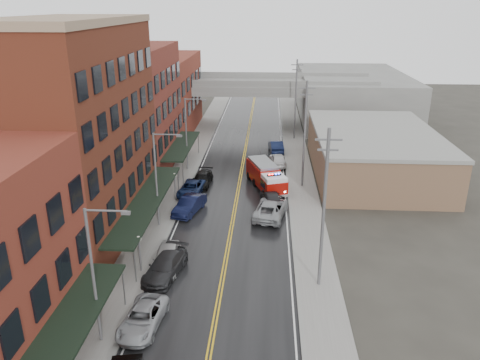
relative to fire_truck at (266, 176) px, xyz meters
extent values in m
cube|color=black|center=(-3.10, -4.32, -1.49)|extent=(11.00, 160.00, 0.02)
cube|color=slate|center=(-10.40, -4.32, -1.43)|extent=(3.00, 160.00, 0.15)
cube|color=slate|center=(4.20, -4.32, -1.43)|extent=(3.00, 160.00, 0.15)
cube|color=gray|center=(-8.75, -4.32, -1.43)|extent=(0.30, 160.00, 0.15)
cube|color=gray|center=(2.55, -4.32, -1.43)|extent=(0.30, 160.00, 0.15)
cube|color=#5B2718|center=(-16.40, -11.32, 7.50)|extent=(9.00, 20.00, 18.00)
cube|color=maroon|center=(-16.40, 6.18, 6.00)|extent=(9.00, 15.00, 15.00)
cube|color=maroon|center=(-16.40, 23.68, 4.50)|extent=(9.00, 20.00, 12.00)
cube|color=brown|center=(12.90, 5.68, 1.00)|extent=(14.00, 22.00, 5.00)
cube|color=slate|center=(14.90, 35.68, 2.50)|extent=(18.00, 30.00, 8.00)
cube|color=black|center=(-10.60, -30.32, 1.50)|extent=(2.60, 16.00, 0.18)
cylinder|color=slate|center=(-9.45, -22.72, 0.00)|extent=(0.10, 0.10, 3.00)
cube|color=black|center=(-10.60, -11.32, 1.50)|extent=(2.60, 18.00, 0.18)
cylinder|color=slate|center=(-9.45, -19.92, 0.00)|extent=(0.10, 0.10, 3.00)
cylinder|color=slate|center=(-9.45, -2.72, 0.00)|extent=(0.10, 0.10, 3.00)
cube|color=black|center=(-10.60, 6.18, 1.50)|extent=(2.60, 13.00, 0.18)
cylinder|color=slate|center=(-9.45, 0.08, 0.00)|extent=(0.10, 0.10, 3.00)
cylinder|color=slate|center=(-9.45, 12.28, 0.00)|extent=(0.10, 0.10, 3.00)
cylinder|color=#59595B|center=(-9.50, -18.32, -0.10)|extent=(0.14, 0.14, 2.80)
sphere|color=silver|center=(-9.50, -18.32, 1.40)|extent=(0.44, 0.44, 0.44)
cylinder|color=#59595B|center=(-9.50, -4.32, -0.10)|extent=(0.14, 0.14, 2.80)
sphere|color=silver|center=(-9.50, -4.32, 1.40)|extent=(0.44, 0.44, 0.44)
cylinder|color=#59595B|center=(-9.90, -26.32, 3.00)|extent=(0.18, 0.18, 9.00)
cylinder|color=#59595B|center=(-8.70, -26.32, 7.40)|extent=(2.40, 0.12, 0.12)
cube|color=#59595B|center=(-7.60, -26.32, 7.30)|extent=(0.50, 0.22, 0.18)
cylinder|color=#59595B|center=(-9.90, -10.32, 3.00)|extent=(0.18, 0.18, 9.00)
cylinder|color=#59595B|center=(-8.70, -10.32, 7.40)|extent=(2.40, 0.12, 0.12)
cube|color=#59595B|center=(-7.60, -10.32, 7.30)|extent=(0.50, 0.22, 0.18)
cylinder|color=#59595B|center=(-9.90, 5.68, 3.00)|extent=(0.18, 0.18, 9.00)
cylinder|color=#59595B|center=(-8.70, 5.68, 7.40)|extent=(2.40, 0.12, 0.12)
cube|color=#59595B|center=(-7.60, 5.68, 7.30)|extent=(0.50, 0.22, 0.18)
cylinder|color=#59595B|center=(4.10, -19.32, 4.50)|extent=(0.24, 0.24, 12.00)
cube|color=#59595B|center=(4.10, -19.32, 9.70)|extent=(1.80, 0.12, 0.12)
cube|color=#59595B|center=(4.10, -19.32, 9.00)|extent=(1.40, 0.12, 0.12)
cylinder|color=#59595B|center=(4.10, 0.68, 4.50)|extent=(0.24, 0.24, 12.00)
cube|color=#59595B|center=(4.10, 0.68, 9.70)|extent=(1.80, 0.12, 0.12)
cube|color=#59595B|center=(4.10, 0.68, 9.00)|extent=(1.40, 0.12, 0.12)
cylinder|color=#59595B|center=(4.10, 20.68, 4.50)|extent=(0.24, 0.24, 12.00)
cube|color=#59595B|center=(4.10, 20.68, 9.70)|extent=(1.80, 0.12, 0.12)
cube|color=#59595B|center=(4.10, 20.68, 9.00)|extent=(1.40, 0.12, 0.12)
cube|color=slate|center=(-3.10, 27.68, 5.25)|extent=(40.00, 10.00, 1.50)
cube|color=slate|center=(-14.10, 27.68, 1.50)|extent=(1.60, 8.00, 6.00)
cube|color=slate|center=(7.90, 27.68, 1.50)|extent=(1.60, 8.00, 6.00)
cube|color=#8E0C06|center=(-0.40, 1.13, -0.02)|extent=(4.01, 5.75, 2.00)
cube|color=#8E0C06|center=(0.85, -2.38, -0.31)|extent=(3.08, 3.14, 1.43)
cube|color=silver|center=(0.85, -2.38, 0.65)|extent=(2.90, 2.92, 0.48)
cube|color=black|center=(0.78, -2.20, -0.02)|extent=(2.78, 2.25, 0.76)
cube|color=slate|center=(-0.40, 1.13, 1.13)|extent=(3.65, 5.31, 0.29)
cube|color=black|center=(0.85, -2.38, 0.96)|extent=(1.53, 0.76, 0.13)
sphere|color=#FF0C0C|center=(0.35, -2.56, 1.04)|extent=(0.19, 0.19, 0.19)
sphere|color=#1933FF|center=(1.34, -2.20, 1.04)|extent=(0.19, 0.19, 0.19)
cylinder|color=black|center=(-0.11, -2.82, -1.02)|extent=(1.01, 0.63, 0.95)
cylinder|color=black|center=(1.87, -2.12, -1.02)|extent=(1.01, 0.63, 0.95)
cylinder|color=black|center=(-1.23, 0.33, -1.02)|extent=(1.01, 0.63, 0.95)
cylinder|color=black|center=(0.75, 1.03, -1.02)|extent=(1.01, 0.63, 0.95)
cylinder|color=black|center=(-2.03, 2.58, -1.02)|extent=(1.01, 0.63, 0.95)
cylinder|color=black|center=(-0.05, 3.28, -1.02)|extent=(1.01, 0.63, 0.95)
imported|color=#979A9F|center=(-7.65, -24.80, -0.81)|extent=(2.71, 5.12, 1.37)
imported|color=#252527|center=(-7.50, -18.62, -0.72)|extent=(3.18, 5.72, 1.57)
imported|color=#B6B6B6|center=(-7.64, -17.52, -0.67)|extent=(2.19, 4.97, 1.66)
imported|color=black|center=(-7.54, -7.12, -0.68)|extent=(3.00, 5.28, 1.65)
imported|color=#132148|center=(-8.10, -2.40, -0.80)|extent=(2.90, 5.29, 1.40)
imported|color=black|center=(-7.32, 0.48, -0.79)|extent=(2.22, 4.99, 1.42)
imported|color=#909497|center=(0.51, -7.54, -0.67)|extent=(3.87, 6.41, 1.66)
imported|color=black|center=(0.60, -4.52, -0.79)|extent=(2.70, 5.13, 1.42)
imported|color=silver|center=(1.42, 8.02, -0.71)|extent=(2.37, 4.83, 1.58)
imported|color=black|center=(1.23, 13.94, -0.68)|extent=(2.25, 5.14, 1.64)
camera|label=1|loc=(0.14, -49.26, 18.09)|focal=35.00mm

